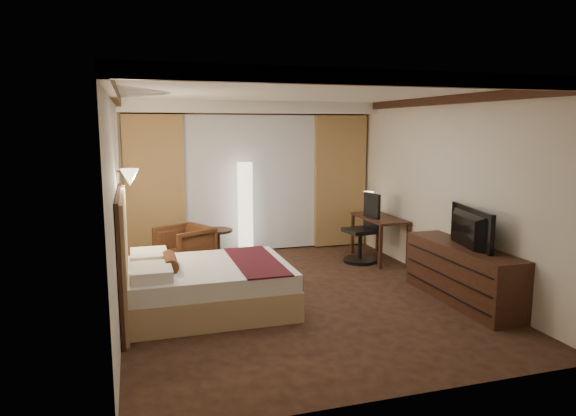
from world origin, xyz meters
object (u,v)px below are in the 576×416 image
object	(u,v)px
desk	(379,238)
office_chair	(360,228)
side_table	(217,246)
television	(463,221)
armchair	(185,246)
dresser	(462,274)
floor_lamp	(245,209)
bed	(209,287)

from	to	relation	value
desk	office_chair	bearing A→B (deg)	-172.46
side_table	television	bearing A→B (deg)	-46.89
armchair	side_table	bearing A→B (deg)	85.51
armchair	office_chair	xyz separation A→B (m)	(2.88, -0.43, 0.20)
dresser	television	xyz separation A→B (m)	(-0.03, 0.00, 0.70)
floor_lamp	dresser	world-z (taller)	floor_lamp
dresser	television	size ratio (longest dim) A/B	1.72
desk	dresser	xyz separation A→B (m)	(0.05, -2.26, 0.00)
bed	television	world-z (taller)	television
bed	side_table	size ratio (longest dim) A/B	3.50
television	bed	bearing A→B (deg)	89.66
floor_lamp	office_chair	size ratio (longest dim) A/B	1.43
desk	dresser	distance (m)	2.26
bed	office_chair	distance (m)	3.18
floor_lamp	desk	size ratio (longest dim) A/B	1.41
bed	television	bearing A→B (deg)	-11.96
bed	floor_lamp	size ratio (longest dim) A/B	1.19
dresser	side_table	bearing A→B (deg)	133.43
side_table	office_chair	distance (m)	2.43
office_chair	desk	bearing A→B (deg)	0.72
desk	office_chair	world-z (taller)	office_chair
office_chair	dresser	bearing A→B (deg)	-85.85
side_table	dresser	world-z (taller)	dresser
armchair	desk	world-z (taller)	armchair
side_table	television	distance (m)	4.04
desk	dresser	bearing A→B (deg)	-88.73
bed	dresser	size ratio (longest dim) A/B	1.02
dresser	desk	bearing A→B (deg)	91.27
side_table	office_chair	size ratio (longest dim) A/B	0.49
bed	dresser	bearing A→B (deg)	-11.85
armchair	office_chair	world-z (taller)	office_chair
armchair	desk	distance (m)	3.28
bed	side_table	xyz separation A→B (m)	(0.46, 2.22, -0.01)
desk	side_table	bearing A→B (deg)	166.74
office_chair	television	size ratio (longest dim) A/B	1.04
floor_lamp	television	bearing A→B (deg)	-55.85
floor_lamp	dresser	bearing A→B (deg)	-55.48
dresser	television	bearing A→B (deg)	180.00
side_table	bed	bearing A→B (deg)	-101.71
armchair	dresser	bearing A→B (deg)	23.10
side_table	floor_lamp	size ratio (longest dim) A/B	0.34
bed	office_chair	size ratio (longest dim) A/B	1.70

